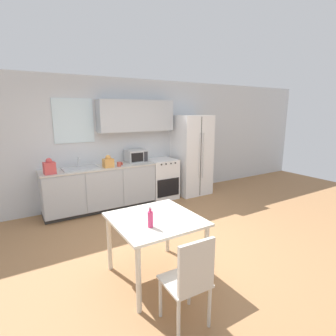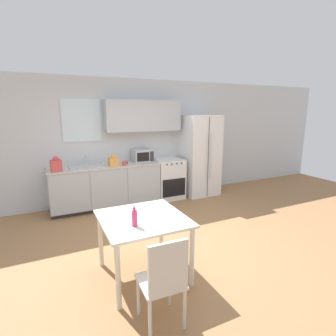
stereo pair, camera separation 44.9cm
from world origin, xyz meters
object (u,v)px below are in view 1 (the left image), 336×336
object	(u,v)px
dining_table	(155,226)
coffee_mug	(119,164)
refrigerator	(191,155)
dining_chair_near	(191,278)
microwave	(136,156)
drink_bottle	(150,219)
oven_range	(161,179)

from	to	relation	value
dining_table	coffee_mug	bearing A→B (deg)	78.46
refrigerator	dining_chair_near	world-z (taller)	refrigerator
microwave	dining_chair_near	bearing A→B (deg)	-107.16
microwave	refrigerator	bearing A→B (deg)	-5.91
refrigerator	dining_table	world-z (taller)	refrigerator
refrigerator	dining_chair_near	distance (m)	4.26
microwave	drink_bottle	world-z (taller)	microwave
oven_range	dining_chair_near	distance (m)	3.86
oven_range	coffee_mug	world-z (taller)	coffee_mug
oven_range	drink_bottle	bearing A→B (deg)	-121.99
oven_range	dining_chair_near	bearing A→B (deg)	-116.01
refrigerator	drink_bottle	world-z (taller)	refrigerator
coffee_mug	dining_chair_near	bearing A→B (deg)	-100.49
refrigerator	dining_table	size ratio (longest dim) A/B	1.93
refrigerator	drink_bottle	size ratio (longest dim) A/B	8.07
refrigerator	microwave	distance (m)	1.42
refrigerator	coffee_mug	size ratio (longest dim) A/B	16.12
refrigerator	microwave	xyz separation A→B (m)	(-1.41, 0.15, 0.08)
oven_range	dining_table	bearing A→B (deg)	-121.28
oven_range	microwave	size ratio (longest dim) A/B	2.16
oven_range	refrigerator	distance (m)	0.96
refrigerator	microwave	size ratio (longest dim) A/B	4.50
microwave	drink_bottle	bearing A→B (deg)	-111.71
dining_chair_near	drink_bottle	size ratio (longest dim) A/B	3.93
coffee_mug	dining_table	bearing A→B (deg)	-101.54
dining_table	drink_bottle	xyz separation A→B (m)	(-0.16, -0.19, 0.20)
dining_chair_near	dining_table	bearing A→B (deg)	84.40
microwave	coffee_mug	world-z (taller)	microwave
refrigerator	coffee_mug	distance (m)	1.91
oven_range	dining_table	distance (m)	3.04
refrigerator	drink_bottle	bearing A→B (deg)	-133.15
dining_table	drink_bottle	size ratio (longest dim) A/B	4.18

